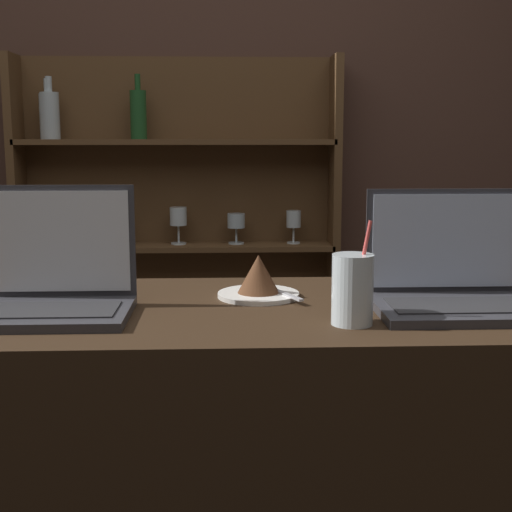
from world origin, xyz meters
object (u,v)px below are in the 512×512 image
at_px(laptop_near, 56,286).
at_px(laptop_far, 453,284).
at_px(cake_plate, 259,280).
at_px(water_glass, 353,289).

xyz_separation_m(laptop_near, laptop_far, (0.80, 0.00, -0.00)).
xyz_separation_m(laptop_far, cake_plate, (-0.39, 0.12, -0.01)).
relative_size(cake_plate, water_glass, 0.93).
bearing_deg(laptop_near, cake_plate, 17.05).
distance_m(laptop_near, cake_plate, 0.43).
height_order(laptop_near, laptop_far, laptop_near).
relative_size(laptop_far, cake_plate, 1.82).
distance_m(laptop_far, cake_plate, 0.41).
relative_size(laptop_near, laptop_far, 0.90).
distance_m(laptop_far, water_glass, 0.26).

